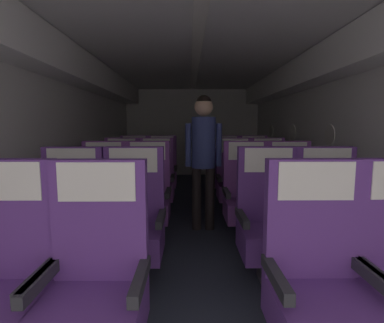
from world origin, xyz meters
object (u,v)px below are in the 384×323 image
seat_d_right_window (235,182)px  seat_e_right_window (226,172)px  seat_b_left_window (70,225)px  seat_b_right_window (269,224)px  seat_c_left_window (103,198)px  seat_e_left_aisle (162,172)px  seat_c_right_window (247,197)px  seat_a_right_window (319,284)px  seat_a_left_aisle (95,287)px  seat_b_left_aisle (133,224)px  seat_c_right_aisle (290,197)px  seat_b_right_aisle (328,224)px  seat_d_left_aisle (156,182)px  seat_d_left_window (121,182)px  seat_e_left_window (134,172)px  flight_attendant (204,148)px  seat_c_left_aisle (148,197)px  seat_e_right_aisle (254,172)px  seat_d_right_aisle (268,182)px

seat_d_right_window → seat_e_right_window: bearing=90.8°
seat_b_left_window → seat_b_right_window: 1.62m
seat_c_left_window → seat_e_left_aisle: (0.49, 1.86, 0.00)m
seat_c_left_window → seat_c_right_window: 1.60m
seat_a_right_window → seat_c_right_window: (-0.01, 1.82, 0.00)m
seat_e_left_aisle → seat_a_left_aisle: bearing=-90.1°
seat_e_left_aisle → seat_e_right_window: bearing=-0.5°
seat_b_left_aisle → seat_b_right_window: bearing=-0.1°
seat_c_right_aisle → seat_b_right_aisle: bearing=-90.1°
seat_d_left_aisle → seat_d_left_window: bearing=-178.5°
seat_b_left_window → seat_c_left_window: bearing=89.6°
seat_a_right_window → seat_e_left_window: bearing=113.6°
seat_b_right_window → flight_attendant: size_ratio=0.67×
seat_a_right_window → seat_c_left_window: (-1.61, 1.82, 0.00)m
seat_b_left_window → flight_attendant: 1.70m
seat_b_left_aisle → seat_c_left_window: bearing=119.2°
seat_c_left_window → seat_c_right_aisle: size_ratio=1.00×
seat_b_left_aisle → seat_e_left_aisle: (-0.01, 2.75, 0.00)m
seat_a_left_aisle → seat_d_left_window: (-0.49, 2.76, 0.00)m
seat_b_right_window → seat_d_right_window: (-0.00, 1.82, 0.00)m
seat_c_left_aisle → seat_d_left_aisle: 0.94m
seat_e_right_window → seat_c_left_aisle: bearing=-121.0°
seat_e_left_window → seat_e_left_aisle: 0.49m
seat_b_right_aisle → seat_c_left_aisle: size_ratio=1.00×
seat_e_left_window → flight_attendant: bearing=-55.0°
seat_e_right_aisle → flight_attendant: flight_attendant is taller
seat_c_right_aisle → seat_c_right_window: bearing=-179.0°
seat_d_left_window → seat_d_right_aisle: bearing=-0.1°
seat_b_left_aisle → seat_b_right_aisle: 1.59m
seat_a_right_window → seat_b_right_aisle: size_ratio=1.00×
seat_e_left_aisle → seat_c_right_window: bearing=-59.2°
seat_d_right_aisle → flight_attendant: bearing=-144.9°
seat_d_left_window → seat_b_left_aisle: bearing=-74.5°
seat_a_left_aisle → seat_a_right_window: 1.12m
seat_a_left_aisle → seat_b_right_window: bearing=39.8°
seat_b_right_aisle → seat_c_right_aisle: bearing=89.9°
seat_b_right_window → seat_d_left_window: size_ratio=1.00×
seat_d_right_aisle → seat_e_left_aisle: (-1.60, 0.93, 0.00)m
seat_a_left_aisle → seat_d_right_aisle: same height
seat_c_left_window → seat_d_right_window: size_ratio=1.00×
seat_b_right_window → seat_c_right_aisle: same height
seat_c_left_window → seat_c_right_aisle: bearing=0.3°
seat_b_left_window → seat_e_right_window: bearing=59.8°
seat_a_right_window → seat_e_right_window: same height
seat_b_right_window → seat_d_left_window: (-1.62, 1.82, 0.00)m
seat_e_right_aisle → seat_e_left_aisle: bearing=179.8°
seat_a_right_window → seat_e_right_aisle: same height
seat_d_left_aisle → flight_attendant: flight_attendant is taller
seat_c_left_window → flight_attendant: bearing=12.5°
seat_e_right_aisle → seat_d_right_aisle: bearing=-89.6°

